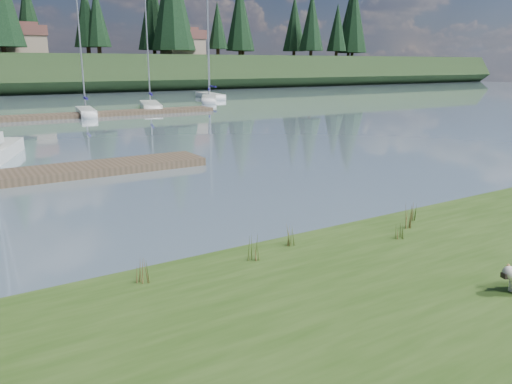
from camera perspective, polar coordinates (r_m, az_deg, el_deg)
ground at (r=40.35m, az=-25.17°, el=7.46°), size 200.00×200.00×0.00m
bank at (r=7.18m, az=16.54°, el=-18.33°), size 60.00×9.00×0.35m
dock_far at (r=40.61m, az=-22.38°, el=7.99°), size 26.00×2.20×0.30m
sailboat_bg_2 at (r=42.34m, az=-18.93°, el=8.77°), size 1.89×5.84×8.88m
sailboat_bg_3 at (r=47.11m, az=-12.03°, el=9.72°), size 3.57×7.80×11.32m
sailboat_bg_4 at (r=55.18m, az=-5.38°, el=10.63°), size 4.62×7.27×10.98m
sailboat_bg_5 at (r=60.93m, az=-5.49°, el=10.98°), size 2.94×8.23×11.54m
weed_0 at (r=9.53m, az=-0.29°, el=-6.38°), size 0.17×0.14×0.60m
weed_1 at (r=10.28m, az=4.05°, el=-5.14°), size 0.17×0.14×0.47m
weed_2 at (r=11.82m, az=17.05°, el=-2.51°), size 0.17×0.14×0.76m
weed_3 at (r=8.80m, az=-12.92°, el=-8.88°), size 0.17×0.14×0.50m
weed_4 at (r=11.11m, az=16.00°, el=-4.18°), size 0.17×0.14×0.46m
weed_5 at (r=12.49m, az=17.54°, el=-2.09°), size 0.17×0.14×0.53m
mud_lip at (r=10.29m, az=-2.11°, el=-7.95°), size 60.00×0.50×0.14m
conifer_5 at (r=82.55m, az=-18.87°, el=18.52°), size 3.96×3.96×10.35m
conifer_7 at (r=93.74m, az=-1.87°, el=19.51°), size 5.28×5.28×13.20m
conifer_8 at (r=97.61m, az=6.38°, el=18.83°), size 4.62×4.62×11.77m
conifer_9 at (r=108.36m, az=11.11°, el=18.94°), size 5.94×5.94×14.62m
house_1 at (r=81.64m, az=-25.20°, el=15.51°), size 6.30×5.30×4.65m
house_2 at (r=86.23m, az=-8.37°, el=16.56°), size 6.30×5.30×4.65m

